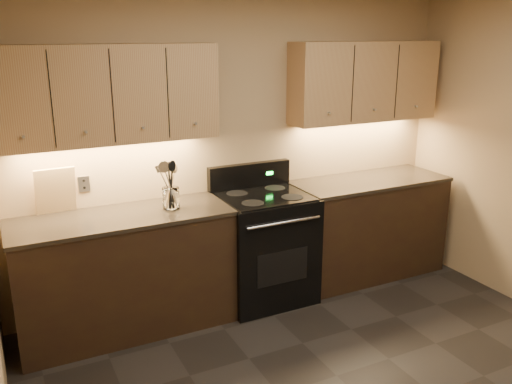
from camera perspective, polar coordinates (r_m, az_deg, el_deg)
wall_back at (r=4.64m, az=-1.83°, el=4.94°), size 4.00×0.04×2.60m
counter_left at (r=4.29m, az=-13.58°, el=-8.25°), size 1.62×0.62×0.93m
counter_right at (r=5.22m, az=11.54°, el=-3.58°), size 1.46×0.62×0.93m
stove at (r=4.64m, az=0.82°, el=-5.67°), size 0.76×0.68×1.14m
upper_cab_left at (r=4.08m, az=-15.36°, el=9.88°), size 1.60×0.30×0.70m
upper_cab_right at (r=5.05m, az=11.37°, el=11.32°), size 1.44×0.30×0.70m
outlet_plate at (r=4.31m, az=-17.65°, el=0.80°), size 0.08×0.01×0.12m
utensil_crock at (r=4.19m, az=-8.95°, el=-0.70°), size 0.14×0.14×0.16m
cutting_board at (r=4.25m, az=-20.36°, el=0.13°), size 0.29×0.11×0.36m
wooden_spoon at (r=4.14m, az=-9.41°, el=0.64°), size 0.17×0.15×0.34m
black_spoon at (r=4.16m, az=-9.11°, el=0.85°), size 0.09×0.09×0.36m
black_turner at (r=4.15m, az=-8.86°, el=0.85°), size 0.11×0.11×0.36m
steel_spatula at (r=4.17m, az=-8.55°, el=0.89°), size 0.22×0.17×0.36m
steel_skimmer at (r=4.15m, az=-8.47°, el=0.81°), size 0.18×0.11×0.36m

